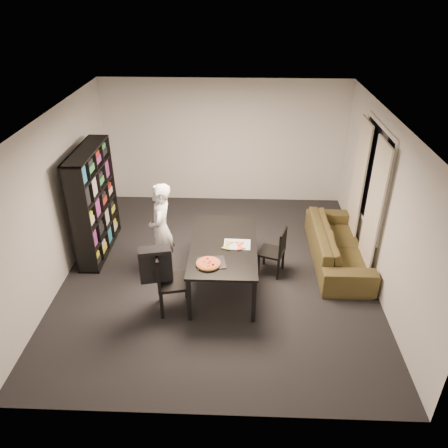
{
  "coord_description": "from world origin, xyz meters",
  "views": [
    {
      "loc": [
        0.32,
        -5.95,
        4.33
      ],
      "look_at": [
        0.1,
        -0.23,
        1.05
      ],
      "focal_mm": 35.0,
      "sensor_mm": 36.0,
      "label": 1
    }
  ],
  "objects_px": {
    "bookshelf": "(94,202)",
    "chair_right": "(277,249)",
    "sofa": "(338,245)",
    "dining_table": "(224,248)",
    "baking_tray": "(211,263)",
    "person": "(161,230)",
    "pepperoni_pizza": "(208,263)",
    "chair_left": "(166,277)"
  },
  "relations": [
    {
      "from": "sofa",
      "to": "pepperoni_pizza",
      "type": "bearing_deg",
      "value": 121.49
    },
    {
      "from": "chair_left",
      "to": "person",
      "type": "bearing_deg",
      "value": 0.07
    },
    {
      "from": "person",
      "to": "baking_tray",
      "type": "bearing_deg",
      "value": 44.39
    },
    {
      "from": "chair_left",
      "to": "person",
      "type": "xyz_separation_m",
      "value": [
        -0.22,
        0.96,
        0.22
      ]
    },
    {
      "from": "chair_left",
      "to": "pepperoni_pizza",
      "type": "height_order",
      "value": "chair_left"
    },
    {
      "from": "chair_left",
      "to": "chair_right",
      "type": "distance_m",
      "value": 1.9
    },
    {
      "from": "dining_table",
      "to": "person",
      "type": "bearing_deg",
      "value": 161.58
    },
    {
      "from": "baking_tray",
      "to": "pepperoni_pizza",
      "type": "distance_m",
      "value": 0.06
    },
    {
      "from": "baking_tray",
      "to": "pepperoni_pizza",
      "type": "xyz_separation_m",
      "value": [
        -0.04,
        -0.04,
        0.02
      ]
    },
    {
      "from": "chair_right",
      "to": "chair_left",
      "type": "bearing_deg",
      "value": -40.98
    },
    {
      "from": "chair_left",
      "to": "sofa",
      "type": "xyz_separation_m",
      "value": [
        2.73,
        1.36,
        -0.25
      ]
    },
    {
      "from": "baking_tray",
      "to": "dining_table",
      "type": "bearing_deg",
      "value": 73.08
    },
    {
      "from": "person",
      "to": "sofa",
      "type": "bearing_deg",
      "value": 97.16
    },
    {
      "from": "pepperoni_pizza",
      "to": "chair_left",
      "type": "bearing_deg",
      "value": -174.22
    },
    {
      "from": "chair_right",
      "to": "person",
      "type": "height_order",
      "value": "person"
    },
    {
      "from": "bookshelf",
      "to": "pepperoni_pizza",
      "type": "bearing_deg",
      "value": -35.91
    },
    {
      "from": "dining_table",
      "to": "chair_right",
      "type": "relative_size",
      "value": 2.19
    },
    {
      "from": "person",
      "to": "pepperoni_pizza",
      "type": "bearing_deg",
      "value": 41.67
    },
    {
      "from": "chair_left",
      "to": "sofa",
      "type": "height_order",
      "value": "chair_left"
    },
    {
      "from": "bookshelf",
      "to": "person",
      "type": "height_order",
      "value": "bookshelf"
    },
    {
      "from": "chair_left",
      "to": "baking_tray",
      "type": "relative_size",
      "value": 2.48
    },
    {
      "from": "bookshelf",
      "to": "chair_right",
      "type": "xyz_separation_m",
      "value": [
        3.1,
        -0.6,
        -0.48
      ]
    },
    {
      "from": "bookshelf",
      "to": "baking_tray",
      "type": "distance_m",
      "value": 2.56
    },
    {
      "from": "bookshelf",
      "to": "person",
      "type": "xyz_separation_m",
      "value": [
        1.24,
        -0.59,
        -0.16
      ]
    },
    {
      "from": "dining_table",
      "to": "chair_right",
      "type": "xyz_separation_m",
      "value": [
        0.84,
        0.33,
        -0.22
      ]
    },
    {
      "from": "person",
      "to": "baking_tray",
      "type": "xyz_separation_m",
      "value": [
        0.86,
        -0.86,
        -0.03
      ]
    },
    {
      "from": "chair_right",
      "to": "person",
      "type": "bearing_deg",
      "value": -71.45
    },
    {
      "from": "person",
      "to": "pepperoni_pizza",
      "type": "xyz_separation_m",
      "value": [
        0.82,
        -0.9,
        -0.01
      ]
    },
    {
      "from": "pepperoni_pizza",
      "to": "sofa",
      "type": "xyz_separation_m",
      "value": [
        2.13,
        1.3,
        -0.47
      ]
    },
    {
      "from": "pepperoni_pizza",
      "to": "sofa",
      "type": "relative_size",
      "value": 0.16
    },
    {
      "from": "dining_table",
      "to": "baking_tray",
      "type": "distance_m",
      "value": 0.55
    },
    {
      "from": "dining_table",
      "to": "baking_tray",
      "type": "xyz_separation_m",
      "value": [
        -0.16,
        -0.52,
        0.07
      ]
    },
    {
      "from": "chair_right",
      "to": "sofa",
      "type": "bearing_deg",
      "value": 129.09
    },
    {
      "from": "person",
      "to": "pepperoni_pizza",
      "type": "relative_size",
      "value": 4.51
    },
    {
      "from": "sofa",
      "to": "dining_table",
      "type": "bearing_deg",
      "value": 110.9
    },
    {
      "from": "dining_table",
      "to": "person",
      "type": "xyz_separation_m",
      "value": [
        -1.01,
        0.34,
        0.1
      ]
    },
    {
      "from": "chair_right",
      "to": "bookshelf",
      "type": "bearing_deg",
      "value": -82.18
    },
    {
      "from": "chair_left",
      "to": "pepperoni_pizza",
      "type": "distance_m",
      "value": 0.64
    },
    {
      "from": "baking_tray",
      "to": "sofa",
      "type": "relative_size",
      "value": 0.19
    },
    {
      "from": "chair_right",
      "to": "person",
      "type": "relative_size",
      "value": 0.53
    },
    {
      "from": "chair_right",
      "to": "baking_tray",
      "type": "bearing_deg",
      "value": -30.86
    },
    {
      "from": "chair_right",
      "to": "dining_table",
      "type": "bearing_deg",
      "value": -49.74
    }
  ]
}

